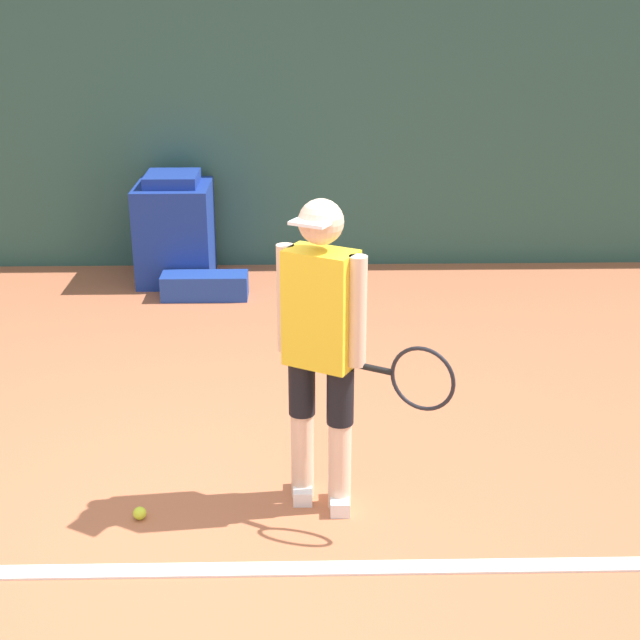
{
  "coord_description": "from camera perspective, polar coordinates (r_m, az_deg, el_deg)",
  "views": [
    {
      "loc": [
        0.48,
        -3.68,
        2.63
      ],
      "look_at": [
        0.57,
        0.58,
        0.96
      ],
      "focal_mm": 50.0,
      "sensor_mm": 36.0,
      "label": 1
    }
  ],
  "objects": [
    {
      "name": "ground_plane",
      "position": [
        4.54,
        -7.28,
        -14.1
      ],
      "size": [
        24.0,
        24.0,
        0.0
      ],
      "primitive_type": "plane",
      "color": "#B76642"
    },
    {
      "name": "back_wall",
      "position": [
        8.35,
        -4.61,
        12.02
      ],
      "size": [
        24.0,
        0.1,
        2.55
      ],
      "color": "#2D564C",
      "rests_on": "ground_plane"
    },
    {
      "name": "court_baseline",
      "position": [
        4.38,
        -7.55,
        -15.59
      ],
      "size": [
        21.6,
        0.1,
        0.01
      ],
      "color": "white",
      "rests_on": "ground_plane"
    },
    {
      "name": "tennis_player",
      "position": [
        4.41,
        0.21,
        -1.53
      ],
      "size": [
        0.84,
        0.52,
        1.64
      ],
      "rotation": [
        0.0,
        0.0,
        -0.51
      ],
      "color": "beige",
      "rests_on": "ground_plane"
    },
    {
      "name": "tennis_ball",
      "position": [
        4.77,
        -11.46,
        -12.03
      ],
      "size": [
        0.07,
        0.07,
        0.07
      ],
      "color": "#D1E533",
      "rests_on": "ground_plane"
    },
    {
      "name": "covered_chair",
      "position": [
        8.14,
        -9.26,
        5.72
      ],
      "size": [
        0.66,
        0.71,
        0.98
      ],
      "color": "navy",
      "rests_on": "ground_plane"
    },
    {
      "name": "equipment_bag",
      "position": [
        7.72,
        -7.38,
        2.18
      ],
      "size": [
        0.74,
        0.27,
        0.22
      ],
      "color": "#1E3D99",
      "rests_on": "ground_plane"
    }
  ]
}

